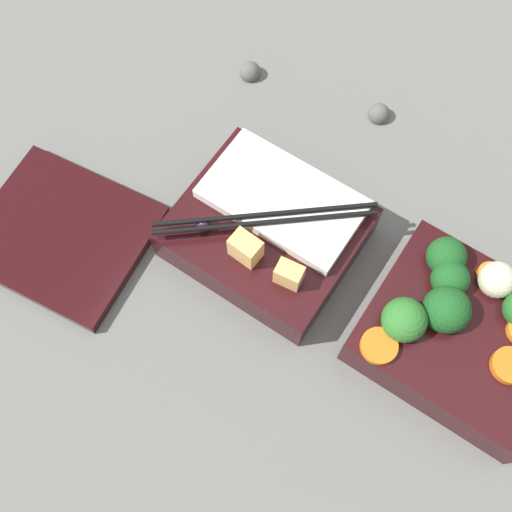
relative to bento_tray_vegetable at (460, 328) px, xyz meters
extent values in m
plane|color=slate|center=(0.09, 0.01, -0.03)|extent=(3.00, 3.00, 0.00)
cube|color=black|center=(-0.01, 0.00, -0.01)|extent=(0.17, 0.15, 0.04)
sphere|color=#19511E|center=(0.03, -0.03, 0.02)|extent=(0.03, 0.03, 0.03)
sphere|color=#2D7028|center=(0.05, 0.03, 0.03)|extent=(0.04, 0.04, 0.04)
sphere|color=#19511E|center=(0.04, -0.04, 0.03)|extent=(0.04, 0.04, 0.04)
sphere|color=#19511E|center=(0.02, 0.00, 0.03)|extent=(0.04, 0.04, 0.04)
cylinder|color=orange|center=(0.05, 0.06, 0.02)|extent=(0.04, 0.04, 0.01)
cylinder|color=orange|center=(0.00, -0.05, 0.02)|extent=(0.03, 0.03, 0.01)
cylinder|color=orange|center=(-0.05, 0.01, 0.02)|extent=(0.04, 0.04, 0.01)
sphere|color=beige|center=(0.00, -0.05, 0.02)|extent=(0.03, 0.03, 0.03)
cube|color=black|center=(0.20, 0.02, -0.01)|extent=(0.17, 0.15, 0.04)
cube|color=white|center=(0.20, -0.01, 0.02)|extent=(0.15, 0.09, 0.01)
cube|color=#EAB266|center=(0.15, 0.05, 0.03)|extent=(0.03, 0.02, 0.02)
cube|color=#EAB266|center=(0.20, 0.05, 0.03)|extent=(0.03, 0.02, 0.03)
sphere|color=#381942|center=(0.25, 0.05, 0.02)|extent=(0.01, 0.01, 0.01)
cylinder|color=black|center=(0.20, 0.02, 0.03)|extent=(0.17, 0.14, 0.01)
cylinder|color=black|center=(0.20, 0.02, 0.03)|extent=(0.17, 0.14, 0.01)
cube|color=black|center=(0.38, 0.13, -0.02)|extent=(0.19, 0.17, 0.01)
sphere|color=#595651|center=(0.18, -0.19, -0.02)|extent=(0.02, 0.02, 0.02)
sphere|color=#595651|center=(0.34, -0.15, -0.02)|extent=(0.02, 0.02, 0.02)
camera|label=1|loc=(0.07, 0.23, 0.53)|focal=42.00mm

